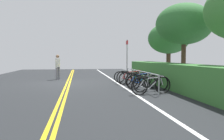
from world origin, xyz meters
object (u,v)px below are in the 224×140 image
Objects in this scene: bicycle_3 at (141,80)px; bicycle_4 at (144,82)px; bicycle_5 at (151,83)px; pedestrian at (58,65)px; bicycle_0 at (128,77)px; sign_post_near at (127,56)px; tree_mid at (184,24)px; bicycle_2 at (135,79)px; bicycle_6 at (151,85)px; bike_rack at (139,75)px; bicycle_1 at (131,77)px; tree_near_left at (169,39)px.

bicycle_3 is 0.74m from bicycle_4.
bicycle_4 reaches higher than bicycle_5.
bicycle_0 is at bearing 62.57° from pedestrian.
sign_post_near reaches higher than pedestrian.
tree_mid is (3.33, 7.06, 2.31)m from pedestrian.
bicycle_4 is 4.39m from tree_mid.
pedestrian is at bearing -130.90° from bicycle_2.
pedestrian is at bearing -148.04° from bicycle_6.
bicycle_2 is 2.22m from bicycle_5.
bike_rack reaches higher than bicycle_6.
bicycle_5 is at bearing 5.68° from bicycle_4.
pedestrian is at bearing -104.42° from sign_post_near.
bicycle_0 is at bearing -177.91° from bike_rack.
bicycle_5 is at bearing 3.16° from bicycle_0.
tree_mid is at bearing 83.17° from bicycle_1.
bike_rack is at bearing 176.93° from bicycle_6.
bike_rack is 1.42× the size of tree_near_left.
pedestrian reaches higher than bicycle_5.
bicycle_4 is 0.69× the size of sign_post_near.
tree_mid reaches higher than bicycle_6.
sign_post_near is (-1.87, 0.16, 1.15)m from bicycle_1.
tree_near_left is (-7.11, 3.60, 2.43)m from bicycle_6.
bike_rack is 2.17× the size of sign_post_near.
bicycle_2 is 2.97m from bicycle_6.
bicycle_5 is at bearing 1.49° from bicycle_3.
sign_post_near is at bearing 177.82° from bicycle_6.
bicycle_1 reaches higher than bicycle_5.
bicycle_4 is 1.52m from bicycle_6.
sign_post_near is at bearing 178.41° from bike_rack.
bicycle_3 is 6.21m from pedestrian.
pedestrian is at bearing -125.46° from bicycle_1.
bicycle_0 is 1.02× the size of pedestrian.
bicycle_3 is at bearing 8.09° from bicycle_2.
bicycle_0 is 0.99× the size of bicycle_3.
bicycle_4 is at bearing -31.48° from tree_near_left.
tree_mid is at bearing 138.69° from bicycle_6.
bike_rack is at bearing -68.25° from tree_mid.
pedestrian is (-2.17, -4.18, 0.61)m from bicycle_0.
pedestrian is 8.14m from tree_mid.
bicycle_0 is 0.43× the size of tree_near_left.
bicycle_3 is 1.03× the size of pedestrian.
tree_mid reaches higher than bicycle_3.
bicycle_3 is 0.43× the size of tree_near_left.
tree_mid is at bearing 50.70° from sign_post_near.
bicycle_5 is (1.50, 0.04, -0.01)m from bicycle_3.
bicycle_0 is 0.38× the size of tree_mid.
bicycle_5 is at bearing -46.25° from tree_mid.
bike_rack reaches higher than bicycle_5.
bike_rack is at bearing 43.80° from pedestrian.
bicycle_0 is 0.96× the size of bicycle_5.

